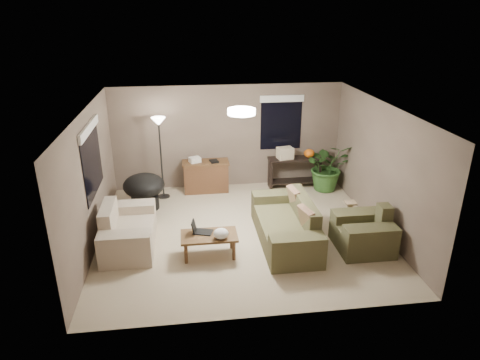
{
  "coord_description": "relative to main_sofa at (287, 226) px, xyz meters",
  "views": [
    {
      "loc": [
        -0.99,
        -7.41,
        4.17
      ],
      "look_at": [
        0.0,
        0.2,
        1.05
      ],
      "focal_mm": 32.0,
      "sensor_mm": 36.0,
      "label": 1
    }
  ],
  "objects": [
    {
      "name": "main_sofa",
      "position": [
        0.0,
        0.0,
        0.0
      ],
      "size": [
        0.95,
        2.2,
        0.85
      ],
      "color": "brown",
      "rests_on": "ground"
    },
    {
      "name": "coffee_table",
      "position": [
        -1.5,
        -0.36,
        0.06
      ],
      "size": [
        1.0,
        0.55,
        0.42
      ],
      "color": "brown",
      "rests_on": "ground"
    },
    {
      "name": "houseplant",
      "position": [
        1.53,
        2.29,
        0.17
      ],
      "size": [
        1.08,
        1.2,
        0.94
      ],
      "primitive_type": "imported",
      "color": "#2D5923",
      "rests_on": "ground"
    },
    {
      "name": "console_table",
      "position": [
        0.78,
        2.56,
        0.14
      ],
      "size": [
        1.3,
        0.4,
        0.75
      ],
      "color": "black",
      "rests_on": "ground"
    },
    {
      "name": "armchair",
      "position": [
        1.33,
        -0.46,
        0.0
      ],
      "size": [
        0.95,
        1.0,
        0.85
      ],
      "color": "#454329",
      "rests_on": "ground"
    },
    {
      "name": "laptop",
      "position": [
        -1.67,
        -0.26,
        0.19
      ],
      "size": [
        0.41,
        0.32,
        0.24
      ],
      "color": "black",
      "rests_on": "coffee_table"
    },
    {
      "name": "desk",
      "position": [
        -1.39,
        2.58,
        0.08
      ],
      "size": [
        1.1,
        0.5,
        0.75
      ],
      "color": "brown",
      "rests_on": "ground"
    },
    {
      "name": "floor_lamp",
      "position": [
        -2.41,
        2.35,
        1.3
      ],
      "size": [
        0.32,
        0.32,
        1.91
      ],
      "color": "black",
      "rests_on": "ground"
    },
    {
      "name": "desk_papers",
      "position": [
        -1.55,
        2.57,
        0.51
      ],
      "size": [
        0.72,
        0.32,
        0.12
      ],
      "color": "silver",
      "rests_on": "desk"
    },
    {
      "name": "ceiling_fixture",
      "position": [
        -0.83,
        0.39,
        2.15
      ],
      "size": [
        0.5,
        0.5,
        0.1
      ],
      "primitive_type": "cylinder",
      "color": "white",
      "rests_on": "room_shell"
    },
    {
      "name": "loveseat",
      "position": [
        -2.99,
        0.16,
        0.0
      ],
      "size": [
        0.9,
        1.6,
        0.85
      ],
      "color": "beige",
      "rests_on": "ground"
    },
    {
      "name": "window_back",
      "position": [
        0.47,
        2.87,
        1.49
      ],
      "size": [
        1.06,
        0.05,
        1.33
      ],
      "color": "black",
      "rests_on": "room_shell"
    },
    {
      "name": "window_left",
      "position": [
        -3.55,
        0.69,
        1.49
      ],
      "size": [
        0.05,
        1.56,
        1.33
      ],
      "color": "black",
      "rests_on": "room_shell"
    },
    {
      "name": "throw_pillows",
      "position": [
        0.26,
        0.0,
        0.36
      ],
      "size": [
        0.33,
        1.39,
        0.47
      ],
      "color": "#8C7251",
      "rests_on": "main_sofa"
    },
    {
      "name": "plastic_bag",
      "position": [
        -1.3,
        -0.51,
        0.22
      ],
      "size": [
        0.33,
        0.31,
        0.19
      ],
      "primitive_type": "ellipsoid",
      "rotation": [
        0.0,
        0.0,
        0.35
      ],
      "color": "white",
      "rests_on": "coffee_table"
    },
    {
      "name": "room_shell",
      "position": [
        -0.83,
        0.39,
        0.96
      ],
      "size": [
        5.5,
        5.5,
        5.5
      ],
      "color": "#C3B291",
      "rests_on": "ground"
    },
    {
      "name": "cat_scratching_post",
      "position": [
        1.42,
        0.47,
        -0.08
      ],
      "size": [
        0.32,
        0.32,
        0.5
      ],
      "color": "tan",
      "rests_on": "ground"
    },
    {
      "name": "papasan_chair",
      "position": [
        -2.79,
        1.78,
        0.17
      ],
      "size": [
        0.97,
        0.97,
        0.8
      ],
      "color": "black",
      "rests_on": "ground"
    },
    {
      "name": "pumpkin",
      "position": [
        1.13,
        2.56,
        0.56
      ],
      "size": [
        0.33,
        0.33,
        0.21
      ],
      "primitive_type": "ellipsoid",
      "rotation": [
        0.0,
        0.0,
        0.41
      ],
      "color": "orange",
      "rests_on": "console_table"
    },
    {
      "name": "cardboard_box",
      "position": [
        0.53,
        2.56,
        0.59
      ],
      "size": [
        0.41,
        0.33,
        0.27
      ],
      "primitive_type": "cube",
      "rotation": [
        0.0,
        0.0,
        0.19
      ],
      "color": "beige",
      "rests_on": "console_table"
    }
  ]
}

